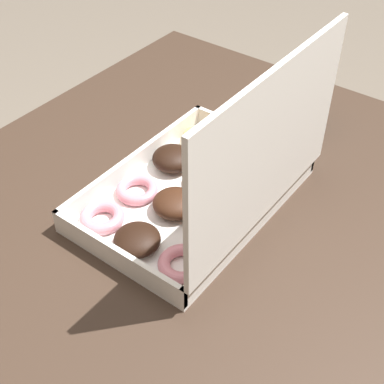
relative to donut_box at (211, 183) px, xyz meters
name	(u,v)px	position (x,y,z in m)	size (l,w,h in m)	color
dining_table	(185,273)	(0.06, 0.00, -0.16)	(1.06, 0.88, 0.75)	#38281E
donut_box	(211,183)	(0.00, 0.00, 0.00)	(0.36, 0.25, 0.28)	white
coffee_mug	(308,105)	(-0.30, 0.01, 0.00)	(0.08, 0.08, 0.09)	teal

